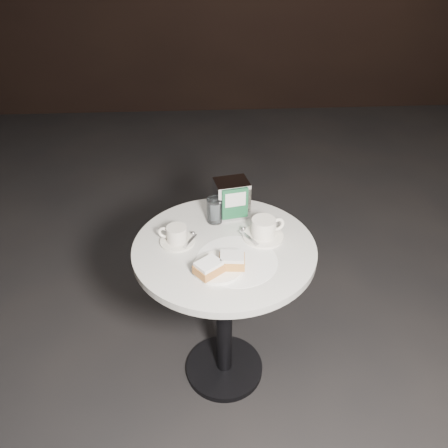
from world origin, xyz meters
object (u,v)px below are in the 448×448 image
at_px(beignet_plate, 219,265).
at_px(coffee_cup_right, 264,230).
at_px(cafe_table, 224,284).
at_px(water_glass_right, 242,204).
at_px(napkin_dispenser, 231,198).
at_px(water_glass_left, 215,210).
at_px(coffee_cup_left, 177,236).

height_order(beignet_plate, coffee_cup_right, coffee_cup_right).
distance_m(cafe_table, beignet_plate, 0.27).
bearing_deg(water_glass_right, napkin_dispenser, -173.37).
distance_m(water_glass_left, napkin_dispenser, 0.09).
xyz_separation_m(coffee_cup_right, water_glass_right, (-0.07, 0.17, 0.01)).
bearing_deg(coffee_cup_left, coffee_cup_right, 15.42).
xyz_separation_m(beignet_plate, napkin_dispenser, (0.07, 0.36, 0.06)).
bearing_deg(napkin_dispenser, coffee_cup_right, -67.51).
relative_size(coffee_cup_left, napkin_dispenser, 1.03).
bearing_deg(coffee_cup_right, cafe_table, 179.44).
bearing_deg(napkin_dispenser, water_glass_left, -158.70).
xyz_separation_m(beignet_plate, coffee_cup_right, (0.18, 0.19, 0.01)).
bearing_deg(napkin_dispenser, coffee_cup_left, -152.01).
xyz_separation_m(water_glass_left, napkin_dispenser, (0.07, 0.05, 0.03)).
height_order(water_glass_right, napkin_dispenser, napkin_dispenser).
bearing_deg(cafe_table, water_glass_right, 68.39).
bearing_deg(napkin_dispenser, water_glass_right, -4.49).
bearing_deg(cafe_table, beignet_plate, -100.40).
xyz_separation_m(water_glass_left, water_glass_right, (0.11, 0.05, -0.00)).
bearing_deg(beignet_plate, coffee_cup_right, 45.92).
relative_size(beignet_plate, coffee_cup_right, 1.16).
xyz_separation_m(coffee_cup_right, napkin_dispenser, (-0.11, 0.17, 0.04)).
bearing_deg(napkin_dispenser, beignet_plate, -112.07).
relative_size(water_glass_right, napkin_dispenser, 0.64).
height_order(beignet_plate, water_glass_left, water_glass_left).
relative_size(beignet_plate, water_glass_left, 2.18).
xyz_separation_m(cafe_table, beignet_plate, (-0.03, -0.14, 0.22)).
bearing_deg(water_glass_left, water_glass_right, 23.64).
height_order(beignet_plate, napkin_dispenser, napkin_dispenser).
xyz_separation_m(cafe_table, water_glass_left, (-0.03, 0.17, 0.25)).
bearing_deg(coffee_cup_right, coffee_cup_left, 165.81).
height_order(water_glass_left, napkin_dispenser, napkin_dispenser).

